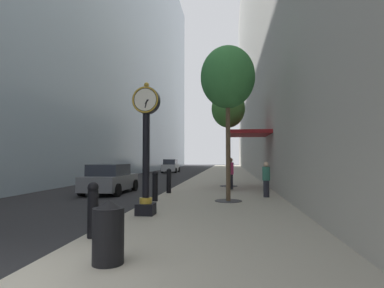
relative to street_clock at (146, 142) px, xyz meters
The scene contains 16 objects.
ground_plane 21.70m from the street_clock, 91.92° to the left, with size 110.00×110.00×0.00m, color #262628.
sidewalk_right 24.75m from the street_clock, 85.13° to the left, with size 5.63×80.00×0.14m, color #ADA593.
building_block_left 31.76m from the street_clock, 117.10° to the left, with size 9.00×80.00×36.26m.
building_block_right 29.93m from the street_clock, 69.04° to the left, with size 9.00×80.00×33.36m.
street_clock is the anchor object (origin of this frame).
bollard_nearest 3.28m from the street_clock, 98.69° to the right, with size 0.24×0.24×1.22m.
bollard_third 3.45m from the street_clock, 98.12° to the left, with size 0.24×0.24×1.22m.
bollard_fourth 6.17m from the street_clock, 94.15° to the left, with size 0.24×0.24×1.22m.
street_tree_near 5.04m from the street_clock, 53.27° to the left, with size 2.23×2.23×6.35m.
street_tree_mid_near 10.69m from the street_clock, 75.98° to the left, with size 2.08×2.08×6.02m.
trash_bin 4.76m from the street_clock, 82.78° to the right, with size 0.53×0.53×1.05m.
pedestrian_walking 6.57m from the street_clock, 49.12° to the left, with size 0.41×0.41×1.58m.
pedestrian_by_clock 8.66m from the street_clock, 72.07° to the left, with size 0.42×0.42×1.75m.
storefront_awning 10.22m from the street_clock, 68.90° to the left, with size 2.40×3.60×3.30m.
car_silver_near 30.54m from the street_clock, 99.23° to the left, with size 1.99×4.04×1.69m.
car_grey_mid 7.80m from the street_clock, 119.51° to the left, with size 2.07×4.09×1.55m.
Camera 1 is at (3.28, -4.03, 1.90)m, focal length 29.34 mm.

